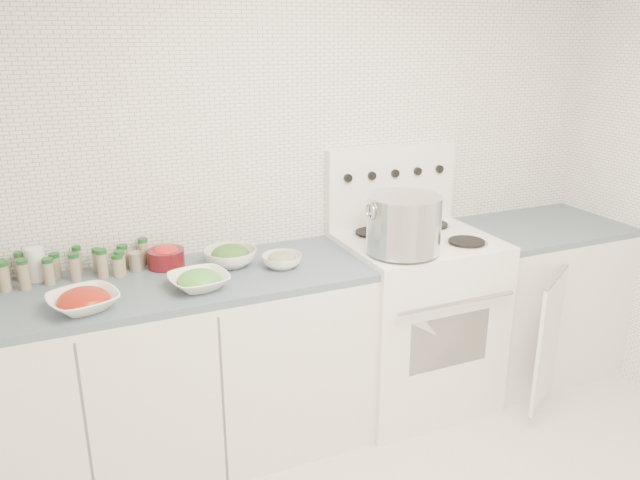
{
  "coord_description": "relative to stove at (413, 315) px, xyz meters",
  "views": [
    {
      "loc": [
        -1.19,
        -1.39,
        1.94
      ],
      "look_at": [
        -0.09,
        1.14,
        1.01
      ],
      "focal_mm": 35.0,
      "sensor_mm": 36.0,
      "label": 1
    }
  ],
  "objects": [
    {
      "name": "room_walls",
      "position": [
        -0.48,
        -1.19,
        1.06
      ],
      "size": [
        3.54,
        3.04,
        2.52
      ],
      "color": "white",
      "rests_on": "ground"
    },
    {
      "name": "counter_left",
      "position": [
        -1.3,
        0.0,
        -0.05
      ],
      "size": [
        1.85,
        0.62,
        0.9
      ],
      "color": "white",
      "rests_on": "ground"
    },
    {
      "name": "stove",
      "position": [
        0.0,
        0.0,
        0.0
      ],
      "size": [
        0.76,
        0.7,
        1.36
      ],
      "color": "white",
      "rests_on": "ground"
    },
    {
      "name": "counter_right",
      "position": [
        0.82,
        -0.0,
        -0.05
      ],
      "size": [
        0.89,
        0.85,
        0.9
      ],
      "color": "white",
      "rests_on": "ground"
    },
    {
      "name": "stock_pot",
      "position": [
        -0.19,
        -0.17,
        0.59
      ],
      "size": [
        0.37,
        0.35,
        0.27
      ],
      "rotation": [
        0.0,
        0.0,
        0.08
      ],
      "color": "silver",
      "rests_on": "stove"
    },
    {
      "name": "bowl_tomato",
      "position": [
        -1.63,
        -0.16,
        0.44
      ],
      "size": [
        0.32,
        0.32,
        0.09
      ],
      "color": "white",
      "rests_on": "counter_left"
    },
    {
      "name": "bowl_snowpea",
      "position": [
        -1.16,
        -0.13,
        0.44
      ],
      "size": [
        0.28,
        0.28,
        0.08
      ],
      "color": "white",
      "rests_on": "counter_left"
    },
    {
      "name": "bowl_broccoli",
      "position": [
        -0.96,
        0.09,
        0.45
      ],
      "size": [
        0.25,
        0.25,
        0.1
      ],
      "color": "white",
      "rests_on": "counter_left"
    },
    {
      "name": "bowl_zucchini",
      "position": [
        -0.75,
        -0.03,
        0.44
      ],
      "size": [
        0.23,
        0.23,
        0.07
      ],
      "color": "white",
      "rests_on": "counter_left"
    },
    {
      "name": "bowl_pepper",
      "position": [
        -1.24,
        0.18,
        0.45
      ],
      "size": [
        0.17,
        0.17,
        0.1
      ],
      "color": "#520E13",
      "rests_on": "counter_left"
    },
    {
      "name": "salt_canister",
      "position": [
        -1.79,
        0.24,
        0.48
      ],
      "size": [
        0.1,
        0.1,
        0.15
      ],
      "primitive_type": "cylinder",
      "rotation": [
        0.0,
        0.0,
        0.41
      ],
      "color": "white",
      "rests_on": "counter_left"
    },
    {
      "name": "tin_can",
      "position": [
        -1.37,
        0.19,
        0.45
      ],
      "size": [
        0.09,
        0.09,
        0.09
      ],
      "primitive_type": "cylinder",
      "rotation": [
        0.0,
        0.0,
        0.35
      ],
      "color": "#A79E8D",
      "rests_on": "counter_left"
    },
    {
      "name": "spice_cluster",
      "position": [
        -1.68,
        0.21,
        0.46
      ],
      "size": [
        0.75,
        0.16,
        0.13
      ],
      "color": "gray",
      "rests_on": "counter_left"
    }
  ]
}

